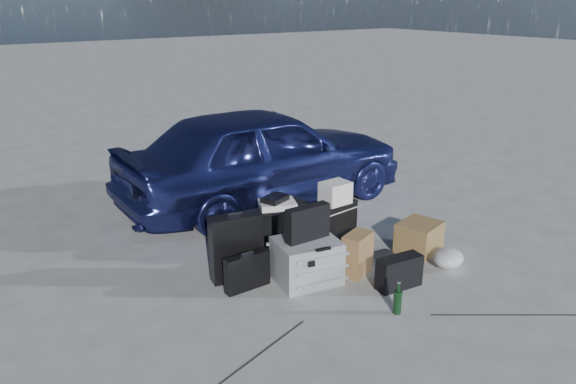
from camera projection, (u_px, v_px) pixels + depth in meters
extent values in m
plane|color=#B1B1AC|center=(348.00, 287.00, 4.97)|extent=(60.00, 60.00, 0.00)
imported|color=navy|center=(263.00, 155.00, 6.80)|extent=(3.60, 1.48, 1.22)
cube|color=#999C9E|center=(307.00, 261.00, 5.01)|extent=(0.62, 0.54, 0.40)
cube|color=black|center=(308.00, 223.00, 4.92)|extent=(0.42, 0.11, 0.31)
cube|color=black|center=(247.00, 272.00, 4.89)|extent=(0.42, 0.10, 0.33)
cube|color=black|center=(236.00, 247.00, 5.03)|extent=(0.49, 0.26, 0.61)
cube|color=black|center=(335.00, 229.00, 5.49)|extent=(0.47, 0.21, 0.55)
cube|color=silver|center=(335.00, 193.00, 5.37)|extent=(0.27, 0.22, 0.21)
cube|color=black|center=(278.00, 222.00, 5.93)|extent=(0.74, 0.44, 0.35)
cube|color=silver|center=(277.00, 204.00, 5.85)|extent=(0.45, 0.40, 0.07)
cube|color=black|center=(275.00, 199.00, 5.84)|extent=(0.31, 0.26, 0.06)
cube|color=olive|center=(357.00, 254.00, 5.14)|extent=(0.34, 0.27, 0.40)
cube|color=olive|center=(419.00, 237.00, 5.62)|extent=(0.48, 0.45, 0.30)
ellipsoid|color=silver|center=(448.00, 258.00, 5.31)|extent=(0.41, 0.38, 0.18)
cube|color=black|center=(399.00, 272.00, 4.92)|extent=(0.43, 0.20, 0.29)
cylinder|color=black|center=(398.00, 298.00, 4.52)|extent=(0.08, 0.08, 0.27)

